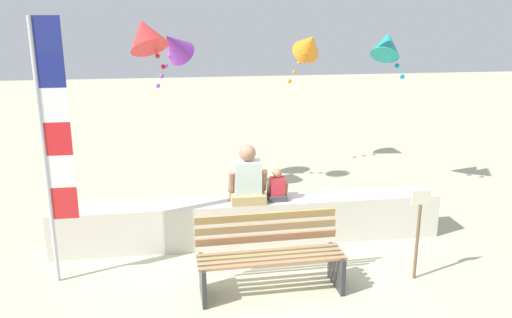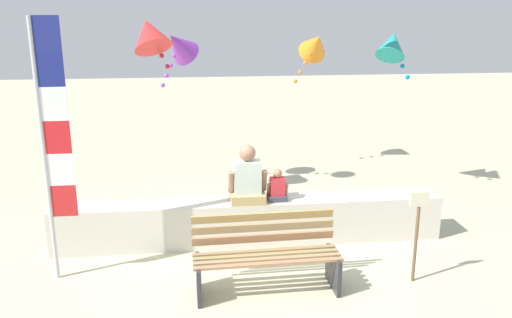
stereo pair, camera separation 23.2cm
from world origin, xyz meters
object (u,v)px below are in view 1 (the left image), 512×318
at_px(kite_purple, 174,45).
at_px(kite_orange, 309,44).
at_px(person_child, 277,188).
at_px(flag_banner, 52,137).
at_px(kite_red, 145,34).
at_px(kite_teal, 387,44).
at_px(sign_post, 418,227).
at_px(park_bench, 270,256).
at_px(person_adult, 248,180).

xyz_separation_m(kite_purple, kite_orange, (2.65, 1.20, -0.09)).
xyz_separation_m(person_child, kite_orange, (1.29, 3.53, 1.74)).
height_order(flag_banner, kite_red, kite_red).
xyz_separation_m(kite_teal, kite_red, (-4.07, -0.00, 0.20)).
relative_size(kite_orange, sign_post, 0.98).
bearing_deg(flag_banner, park_bench, -12.75).
xyz_separation_m(person_adult, kite_teal, (2.68, 1.93, 1.69)).
height_order(flag_banner, kite_orange, flag_banner).
xyz_separation_m(person_adult, kite_orange, (1.71, 3.53, 1.60)).
relative_size(park_bench, flag_banner, 0.55).
xyz_separation_m(person_adult, kite_purple, (-0.94, 2.33, 1.68)).
bearing_deg(park_bench, person_child, 75.56).
relative_size(person_adult, kite_orange, 0.72).
bearing_deg(kite_purple, kite_orange, 24.27).
xyz_separation_m(park_bench, kite_orange, (1.62, 4.82, 2.13)).
distance_m(kite_teal, kite_orange, 1.87).
bearing_deg(person_child, kite_teal, 40.46).
height_order(kite_purple, sign_post, kite_purple).
bearing_deg(park_bench, flag_banner, 167.25).
relative_size(flag_banner, kite_teal, 3.49).
distance_m(park_bench, sign_post, 1.85).
bearing_deg(kite_purple, kite_red, -137.50).
distance_m(flag_banner, sign_post, 4.47).
relative_size(person_adult, kite_red, 0.82).
xyz_separation_m(person_adult, sign_post, (1.92, -1.32, -0.26)).
height_order(person_adult, flag_banner, flag_banner).
bearing_deg(park_bench, kite_red, 114.63).
relative_size(person_adult, kite_teal, 0.90).
height_order(person_child, kite_purple, kite_purple).
height_order(park_bench, person_adult, person_adult).
relative_size(park_bench, person_adult, 2.13).
distance_m(person_adult, kite_purple, 3.03).
bearing_deg(person_adult, kite_orange, 64.13).
bearing_deg(flag_banner, kite_red, 69.81).
distance_m(person_adult, kite_orange, 4.23).
distance_m(person_child, kite_teal, 3.49).
bearing_deg(kite_teal, sign_post, -103.25).
bearing_deg(flag_banner, sign_post, -7.78).
relative_size(park_bench, person_child, 3.79).
bearing_deg(kite_orange, person_adult, -115.87).
distance_m(kite_purple, kite_orange, 2.91).
xyz_separation_m(flag_banner, kite_orange, (4.07, 4.26, 0.73)).
relative_size(park_bench, sign_post, 1.51).
bearing_deg(kite_orange, sign_post, -87.55).
bearing_deg(person_adult, flag_banner, -162.79).
xyz_separation_m(park_bench, sign_post, (1.83, -0.03, 0.27)).
height_order(person_adult, kite_teal, kite_teal).
bearing_deg(park_bench, kite_purple, 105.93).
height_order(person_adult, sign_post, person_adult).
bearing_deg(kite_red, person_adult, -54.34).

